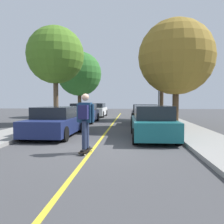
{
  "coord_description": "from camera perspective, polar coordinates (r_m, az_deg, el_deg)",
  "views": [
    {
      "loc": [
        1.29,
        -8.02,
        1.7
      ],
      "look_at": [
        -0.04,
        9.11,
        0.86
      ],
      "focal_mm": 38.35,
      "sensor_mm": 36.0,
      "label": 1
    }
  ],
  "objects": [
    {
      "name": "center_line",
      "position": [
        12.21,
        -1.67,
        -5.18
      ],
      "size": [
        0.12,
        39.2,
        0.01
      ],
      "primitive_type": "cube",
      "color": "gold",
      "rests_on": "ground"
    },
    {
      "name": "streetlamp",
      "position": [
        23.61,
        11.13,
        5.74
      ],
      "size": [
        0.36,
        0.24,
        4.8
      ],
      "color": "#38383D",
      "rests_on": "sidewalk_right"
    },
    {
      "name": "street_tree_left_near",
      "position": [
        25.12,
        -7.78,
        8.98
      ],
      "size": [
        4.54,
        4.54,
        6.56
      ],
      "color": "#4C3823",
      "rests_on": "sidewalk_left"
    },
    {
      "name": "parked_car_right_nearest",
      "position": [
        10.75,
        9.63,
        -2.55
      ],
      "size": [
        1.9,
        4.48,
        1.46
      ],
      "color": "#196066",
      "rests_on": "ground"
    },
    {
      "name": "street_tree_left_nearest",
      "position": [
        17.66,
        -13.34,
        13.02
      ],
      "size": [
        4.01,
        4.01,
        6.74
      ],
      "color": "brown",
      "rests_on": "sidewalk_left"
    },
    {
      "name": "parked_car_right_near",
      "position": [
        16.94,
        7.73,
        -0.64
      ],
      "size": [
        1.92,
        4.21,
        1.42
      ],
      "color": "black",
      "rests_on": "ground"
    },
    {
      "name": "fire_hydrant",
      "position": [
        14.65,
        14.16,
        -2.03
      ],
      "size": [
        0.2,
        0.2,
        0.7
      ],
      "color": "#B2140F",
      "rests_on": "sidewalk_right"
    },
    {
      "name": "parked_car_left_far",
      "position": [
        25.09,
        -3.69,
        0.48
      ],
      "size": [
        1.89,
        4.44,
        1.39
      ],
      "color": "white",
      "rests_on": "ground"
    },
    {
      "name": "parked_car_left_near",
      "position": [
        18.53,
        -6.62,
        -0.23
      ],
      "size": [
        1.85,
        4.21,
        1.47
      ],
      "color": "navy",
      "rests_on": "ground"
    },
    {
      "name": "skateboard",
      "position": [
        7.8,
        -6.32,
        -9.13
      ],
      "size": [
        0.33,
        0.86,
        0.1
      ],
      "color": "black",
      "rests_on": "ground"
    },
    {
      "name": "parked_car_left_nearest",
      "position": [
        11.7,
        -13.26,
        -2.29
      ],
      "size": [
        2.04,
        4.41,
        1.39
      ],
      "color": "navy",
      "rests_on": "ground"
    },
    {
      "name": "street_tree_right_near",
      "position": [
        21.59,
        11.83,
        12.4
      ],
      "size": [
        3.81,
        3.81,
        7.11
      ],
      "color": "#3D2D1E",
      "rests_on": "sidewalk_right"
    },
    {
      "name": "ground",
      "position": [
        8.3,
        -4.66,
        -9.02
      ],
      "size": [
        80.0,
        80.0,
        0.0
      ],
      "primitive_type": "plane",
      "color": "#424244"
    },
    {
      "name": "skateboarder",
      "position": [
        7.63,
        -6.44,
        -1.46
      ],
      "size": [
        0.59,
        0.71,
        1.81
      ],
      "color": "black",
      "rests_on": "skateboard"
    },
    {
      "name": "street_tree_right_nearest",
      "position": [
        15.05,
        15.04,
        12.52
      ],
      "size": [
        4.49,
        4.49,
        6.38
      ],
      "color": "#4C3823",
      "rests_on": "sidewalk_right"
    }
  ]
}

